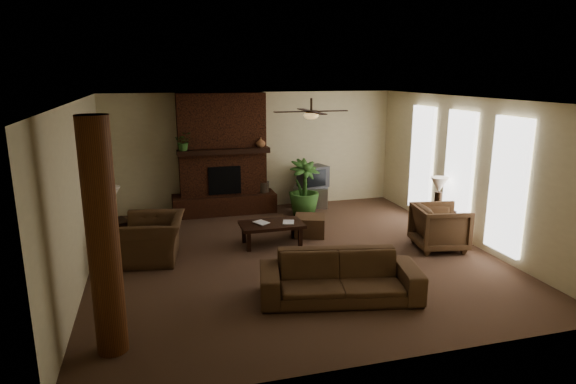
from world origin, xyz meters
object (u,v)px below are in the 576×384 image
object	(u,v)px
coffee_table	(272,226)
sofa	(340,269)
floor_vase	(262,193)
floor_plant	(304,200)
armchair_right	(440,225)
log_column	(103,239)
tv_stand	(311,196)
armchair_left	(153,231)
lamp_left	(111,197)
lamp_right	(439,187)
ottoman	(310,226)
side_table_right	(438,222)
side_table_left	(114,235)

from	to	relation	value
coffee_table	sofa	bearing A→B (deg)	-80.80
floor_vase	floor_plant	distance (m)	1.08
armchair_right	coffee_table	world-z (taller)	armchair_right
log_column	tv_stand	world-z (taller)	log_column
log_column	armchair_right	xyz separation A→B (m)	(5.69, 2.03, -0.94)
armchair_left	lamp_left	world-z (taller)	lamp_left
floor_plant	lamp_right	bearing A→B (deg)	-43.67
ottoman	coffee_table	bearing A→B (deg)	-158.86
log_column	floor_plant	size ratio (longest dim) A/B	2.15
ottoman	floor_vase	xyz separation A→B (m)	(-0.52, 2.11, 0.23)
sofa	coffee_table	xyz separation A→B (m)	(-0.41, 2.52, -0.08)
armchair_right	side_table_right	distance (m)	0.83
armchair_left	sofa	bearing A→B (deg)	55.99
armchair_right	tv_stand	xyz separation A→B (m)	(-1.39, 3.52, -0.21)
lamp_left	armchair_left	bearing A→B (deg)	-45.87
floor_vase	lamp_left	bearing A→B (deg)	-150.01
log_column	lamp_left	bearing A→B (deg)	93.12
ottoman	side_table_left	world-z (taller)	side_table_left
coffee_table	tv_stand	world-z (taller)	tv_stand
ottoman	floor_plant	world-z (taller)	floor_plant
lamp_right	ottoman	bearing A→B (deg)	165.34
ottoman	side_table_right	bearing A→B (deg)	-15.84
lamp_left	side_table_right	size ratio (longest dim) A/B	1.18
floor_plant	side_table_right	xyz separation A→B (m)	(2.19, -2.15, -0.09)
armchair_right	lamp_right	world-z (taller)	lamp_right
armchair_left	coffee_table	distance (m)	2.20
log_column	tv_stand	size ratio (longest dim) A/B	3.29
armchair_right	lamp_right	distance (m)	1.01
ottoman	lamp_left	world-z (taller)	lamp_left
armchair_left	ottoman	world-z (taller)	armchair_left
sofa	armchair_right	distance (m)	2.96
side_table_right	lamp_right	world-z (taller)	lamp_right
ottoman	floor_vase	size ratio (longest dim) A/B	0.78
ottoman	lamp_left	distance (m)	3.88
log_column	side_table_left	size ratio (longest dim) A/B	5.09
armchair_left	side_table_right	size ratio (longest dim) A/B	2.15
armchair_left	side_table_left	size ratio (longest dim) A/B	2.15
armchair_left	coffee_table	world-z (taller)	armchair_left
log_column	coffee_table	xyz separation A→B (m)	(2.71, 3.10, -1.03)
side_table_left	side_table_right	xyz separation A→B (m)	(6.30, -0.91, 0.00)
side_table_left	side_table_right	distance (m)	6.37
floor_plant	lamp_left	size ratio (longest dim) A/B	2.00
lamp_left	ottoman	bearing A→B (deg)	-3.38
armchair_left	tv_stand	size ratio (longest dim) A/B	1.39
floor_plant	coffee_table	bearing A→B (deg)	-124.02
lamp_right	armchair_left	bearing A→B (deg)	178.54
lamp_right	tv_stand	bearing A→B (deg)	123.05
armchair_left	armchair_right	distance (m)	5.25
coffee_table	tv_stand	size ratio (longest dim) A/B	1.41
log_column	lamp_right	distance (m)	6.72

